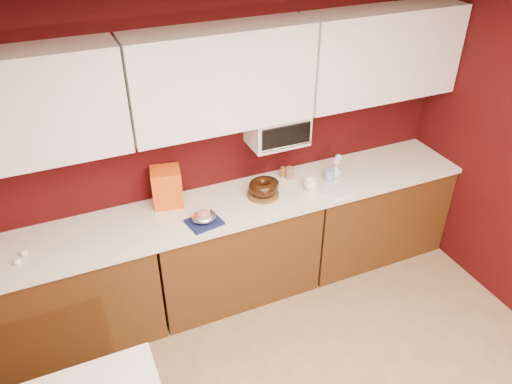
{
  "coord_description": "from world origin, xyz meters",
  "views": [
    {
      "loc": [
        -1.11,
        -1.04,
        3.08
      ],
      "look_at": [
        0.16,
        1.84,
        1.02
      ],
      "focal_mm": 35.0,
      "sensor_mm": 36.0,
      "label": 1
    }
  ],
  "objects_px": {
    "pandoro_box": "(167,187)",
    "flower_vase": "(335,170)",
    "coffee_mug": "(311,183)",
    "foil_ham_nest": "(204,217)",
    "blue_jar": "(329,175)",
    "toaster_oven": "(277,128)",
    "bundt_cake": "(263,187)"
  },
  "relations": [
    {
      "from": "coffee_mug",
      "to": "blue_jar",
      "type": "distance_m",
      "value": 0.22
    },
    {
      "from": "pandoro_box",
      "to": "coffee_mug",
      "type": "distance_m",
      "value": 1.14
    },
    {
      "from": "blue_jar",
      "to": "foil_ham_nest",
      "type": "bearing_deg",
      "value": -172.38
    },
    {
      "from": "coffee_mug",
      "to": "flower_vase",
      "type": "height_order",
      "value": "flower_vase"
    },
    {
      "from": "foil_ham_nest",
      "to": "pandoro_box",
      "type": "height_order",
      "value": "pandoro_box"
    },
    {
      "from": "toaster_oven",
      "to": "blue_jar",
      "type": "relative_size",
      "value": 4.45
    },
    {
      "from": "toaster_oven",
      "to": "blue_jar",
      "type": "xyz_separation_m",
      "value": [
        0.41,
        -0.17,
        -0.42
      ]
    },
    {
      "from": "pandoro_box",
      "to": "toaster_oven",
      "type": "bearing_deg",
      "value": 9.12
    },
    {
      "from": "pandoro_box",
      "to": "flower_vase",
      "type": "height_order",
      "value": "pandoro_box"
    },
    {
      "from": "flower_vase",
      "to": "pandoro_box",
      "type": "bearing_deg",
      "value": 172.66
    },
    {
      "from": "toaster_oven",
      "to": "flower_vase",
      "type": "xyz_separation_m",
      "value": [
        0.48,
        -0.15,
        -0.41
      ]
    },
    {
      "from": "coffee_mug",
      "to": "flower_vase",
      "type": "relative_size",
      "value": 0.8
    },
    {
      "from": "bundt_cake",
      "to": "flower_vase",
      "type": "xyz_separation_m",
      "value": [
        0.67,
        0.02,
        -0.01
      ]
    },
    {
      "from": "coffee_mug",
      "to": "flower_vase",
      "type": "distance_m",
      "value": 0.29
    },
    {
      "from": "blue_jar",
      "to": "toaster_oven",
      "type": "bearing_deg",
      "value": 156.88
    },
    {
      "from": "pandoro_box",
      "to": "coffee_mug",
      "type": "xyz_separation_m",
      "value": [
        1.1,
        -0.26,
        -0.1
      ]
    },
    {
      "from": "blue_jar",
      "to": "flower_vase",
      "type": "height_order",
      "value": "flower_vase"
    },
    {
      "from": "pandoro_box",
      "to": "coffee_mug",
      "type": "relative_size",
      "value": 2.83
    },
    {
      "from": "pandoro_box",
      "to": "blue_jar",
      "type": "distance_m",
      "value": 1.33
    },
    {
      "from": "toaster_oven",
      "to": "bundt_cake",
      "type": "distance_m",
      "value": 0.47
    },
    {
      "from": "toaster_oven",
      "to": "foil_ham_nest",
      "type": "xyz_separation_m",
      "value": [
        -0.73,
        -0.33,
        -0.42
      ]
    },
    {
      "from": "blue_jar",
      "to": "bundt_cake",
      "type": "bearing_deg",
      "value": 179.29
    },
    {
      "from": "foil_ham_nest",
      "to": "blue_jar",
      "type": "bearing_deg",
      "value": 7.62
    },
    {
      "from": "foil_ham_nest",
      "to": "blue_jar",
      "type": "height_order",
      "value": "blue_jar"
    },
    {
      "from": "pandoro_box",
      "to": "coffee_mug",
      "type": "height_order",
      "value": "pandoro_box"
    },
    {
      "from": "coffee_mug",
      "to": "blue_jar",
      "type": "xyz_separation_m",
      "value": [
        0.21,
        0.06,
        -0.0
      ]
    },
    {
      "from": "coffee_mug",
      "to": "pandoro_box",
      "type": "bearing_deg",
      "value": 166.7
    },
    {
      "from": "bundt_cake",
      "to": "coffee_mug",
      "type": "xyz_separation_m",
      "value": [
        0.39,
        -0.07,
        -0.03
      ]
    },
    {
      "from": "pandoro_box",
      "to": "blue_jar",
      "type": "xyz_separation_m",
      "value": [
        1.31,
        -0.2,
        -0.1
      ]
    },
    {
      "from": "pandoro_box",
      "to": "flower_vase",
      "type": "xyz_separation_m",
      "value": [
        1.38,
        -0.18,
        -0.08
      ]
    },
    {
      "from": "blue_jar",
      "to": "flower_vase",
      "type": "bearing_deg",
      "value": 18.87
    },
    {
      "from": "toaster_oven",
      "to": "foil_ham_nest",
      "type": "relative_size",
      "value": 2.53
    }
  ]
}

